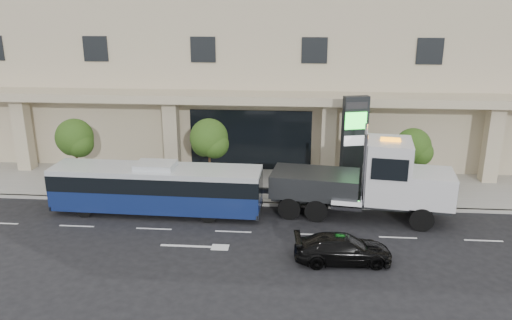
{
  "coord_description": "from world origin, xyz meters",
  "views": [
    {
      "loc": [
        2.95,
        -23.77,
        10.76
      ],
      "look_at": [
        0.84,
        2.0,
        2.65
      ],
      "focal_mm": 35.0,
      "sensor_mm": 36.0,
      "label": 1
    }
  ],
  "objects_px": {
    "tow_truck": "(368,182)",
    "black_sedan": "(343,249)",
    "signage_pylon": "(354,145)",
    "city_bus": "(157,187)"
  },
  "relations": [
    {
      "from": "tow_truck",
      "to": "black_sedan",
      "type": "relative_size",
      "value": 2.5
    },
    {
      "from": "tow_truck",
      "to": "signage_pylon",
      "type": "bearing_deg",
      "value": 106.81
    },
    {
      "from": "city_bus",
      "to": "signage_pylon",
      "type": "height_order",
      "value": "signage_pylon"
    },
    {
      "from": "tow_truck",
      "to": "city_bus",
      "type": "bearing_deg",
      "value": -170.52
    },
    {
      "from": "city_bus",
      "to": "tow_truck",
      "type": "relative_size",
      "value": 1.06
    },
    {
      "from": "city_bus",
      "to": "tow_truck",
      "type": "bearing_deg",
      "value": 3.1
    },
    {
      "from": "signage_pylon",
      "to": "city_bus",
      "type": "bearing_deg",
      "value": -176.86
    },
    {
      "from": "city_bus",
      "to": "black_sedan",
      "type": "height_order",
      "value": "city_bus"
    },
    {
      "from": "tow_truck",
      "to": "black_sedan",
      "type": "xyz_separation_m",
      "value": [
        -1.66,
        -4.94,
        -1.35
      ]
    },
    {
      "from": "black_sedan",
      "to": "city_bus",
      "type": "bearing_deg",
      "value": 59.85
    }
  ]
}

